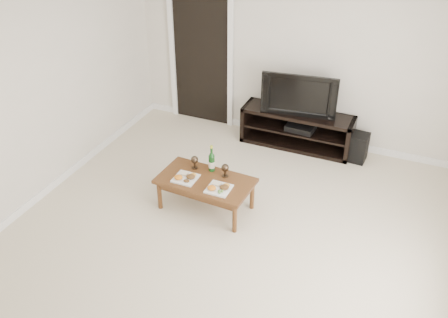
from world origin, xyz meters
TOP-DOWN VIEW (x-y plane):
  - floor at (0.00, 0.00)m, footprint 5.50×5.50m
  - back_wall at (0.00, 2.77)m, footprint 5.00×0.04m
  - ceiling at (0.00, 0.00)m, footprint 5.00×5.50m
  - doorway at (-1.55, 2.73)m, footprint 0.90×0.02m
  - media_console at (0.09, 2.50)m, footprint 1.61×0.45m
  - television at (0.09, 2.50)m, footprint 1.07×0.27m
  - av_receiver at (0.14, 2.48)m, footprint 0.42×0.33m
  - subwoofer at (0.98, 2.46)m, footprint 0.29×0.29m
  - coffee_table at (-0.49, 0.60)m, footprint 1.16×0.67m
  - plate_left at (-0.72, 0.52)m, footprint 0.27×0.27m
  - plate_right at (-0.27, 0.48)m, footprint 0.27×0.27m
  - wine_bottle at (-0.51, 0.81)m, footprint 0.07×0.07m
  - goblet_left at (-0.72, 0.78)m, footprint 0.09×0.09m
  - goblet_right at (-0.31, 0.76)m, footprint 0.09×0.09m

SIDE VIEW (x-z plane):
  - floor at x=0.00m, z-range 0.00..0.00m
  - subwoofer at x=0.98m, z-range 0.00..0.41m
  - coffee_table at x=-0.49m, z-range 0.00..0.42m
  - media_console at x=0.09m, z-range 0.00..0.55m
  - av_receiver at x=0.14m, z-range 0.29..0.36m
  - plate_left at x=-0.72m, z-range 0.42..0.49m
  - plate_right at x=-0.27m, z-range 0.42..0.49m
  - goblet_left at x=-0.72m, z-range 0.42..0.59m
  - goblet_right at x=-0.31m, z-range 0.42..0.59m
  - wine_bottle at x=-0.51m, z-range 0.42..0.77m
  - television at x=0.09m, z-range 0.55..1.16m
  - doorway at x=-1.55m, z-range 0.00..2.05m
  - back_wall at x=0.00m, z-range 0.00..2.60m
  - ceiling at x=0.00m, z-range 2.60..2.64m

